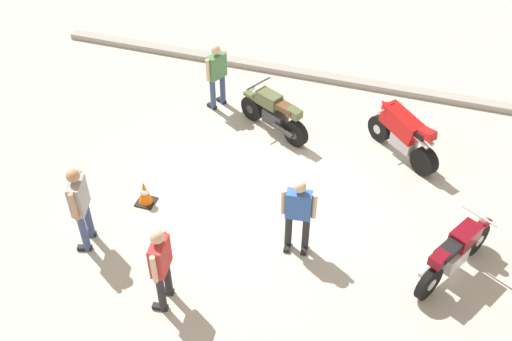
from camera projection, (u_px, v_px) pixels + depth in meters
The scene contains 10 objects.
ground_plane at pixel (260, 195), 11.99m from camera, with size 40.00×40.00×0.00m, color #B7B2A8.
curb_edge at pixel (315, 75), 15.24m from camera, with size 14.00×0.30×0.15m, color #9C978F.
motorcycle_olive_vintage at pixel (274, 114), 13.27m from camera, with size 1.81×1.07×1.07m.
motorcycle_maroon_cruiser at pixel (455, 253), 10.16m from camera, with size 1.13×1.88×1.09m.
motorcycle_red_sportbike at pixel (403, 133), 12.57m from camera, with size 1.64×1.37×1.14m.
person_in_blue_shirt at pixel (298, 212), 10.37m from camera, with size 0.63×0.35×1.59m.
person_in_gray_shirt at pixel (80, 203), 10.37m from camera, with size 0.42×0.67×1.75m.
person_in_red_shirt at pixel (161, 263), 9.41m from camera, with size 0.35×0.66×1.68m.
person_in_green_shirt at pixel (217, 73), 13.75m from camera, with size 0.46×0.61×1.62m.
traffic_cone at pixel (145, 193), 11.67m from camera, with size 0.36×0.36×0.53m.
Camera 1 is at (2.63, -8.32, 8.23)m, focal length 42.09 mm.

